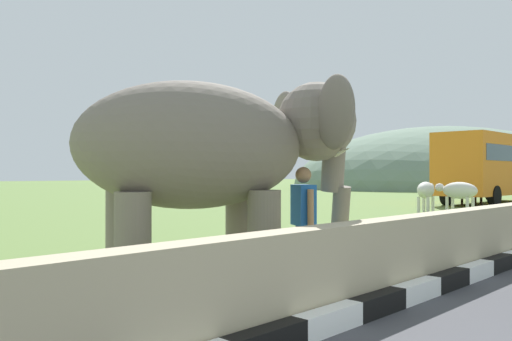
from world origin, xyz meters
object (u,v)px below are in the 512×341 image
object	(u,v)px
bus_orange	(492,163)
person_handler	(303,218)
cow_mid	(426,191)
cow_near	(459,191)
cow_far	(471,187)
elephant	(218,149)

from	to	relation	value
bus_orange	person_handler	bearing A→B (deg)	-166.19
bus_orange	cow_mid	bearing A→B (deg)	-176.94
cow_near	bus_orange	bearing A→B (deg)	11.43
bus_orange	cow_far	size ratio (longest dim) A/B	4.81
cow_far	bus_orange	bearing A→B (deg)	-6.92
person_handler	cow_mid	bearing A→B (deg)	19.80
person_handler	cow_mid	size ratio (longest dim) A/B	0.86
bus_orange	elephant	bearing A→B (deg)	-168.18
cow_far	cow_near	bearing A→B (deg)	-162.15
person_handler	cow_near	distance (m)	14.91
elephant	cow_mid	size ratio (longest dim) A/B	2.09
cow_mid	cow_near	bearing A→B (deg)	-70.25
person_handler	cow_mid	world-z (taller)	person_handler
person_handler	bus_orange	size ratio (longest dim) A/B	0.18
person_handler	cow_near	world-z (taller)	person_handler
bus_orange	cow_near	size ratio (longest dim) A/B	4.69
cow_far	cow_mid	bearing A→B (deg)	-173.51
elephant	cow_mid	xyz separation A→B (m)	(15.08, 4.45, -1.02)
person_handler	cow_far	size ratio (longest dim) A/B	0.88
elephant	cow_mid	world-z (taller)	elephant
elephant	bus_orange	xyz separation A→B (m)	(23.39, 4.89, 0.19)
elephant	cow_near	bearing A→B (deg)	12.02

